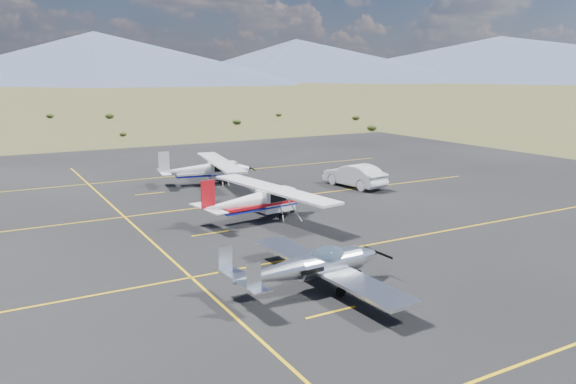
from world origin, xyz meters
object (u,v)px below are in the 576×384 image
object	(u,v)px
aircraft_cessna	(258,200)
aircraft_plain	(207,169)
aircraft_low_wing	(313,266)
sedan	(354,175)

from	to	relation	value
aircraft_cessna	aircraft_plain	bearing A→B (deg)	75.18
aircraft_low_wing	sedan	distance (m)	19.78
aircraft_cessna	sedan	size ratio (longest dim) A/B	2.06
aircraft_plain	aircraft_low_wing	bearing A→B (deg)	-91.66
aircraft_low_wing	sedan	world-z (taller)	aircraft_low_wing
aircraft_cessna	aircraft_plain	world-z (taller)	aircraft_cessna
aircraft_low_wing	aircraft_cessna	bearing A→B (deg)	72.04
aircraft_cessna	aircraft_plain	xyz separation A→B (m)	(1.27, 10.98, -0.03)
aircraft_cessna	aircraft_plain	distance (m)	11.06
aircraft_plain	aircraft_cessna	bearing A→B (deg)	-87.44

